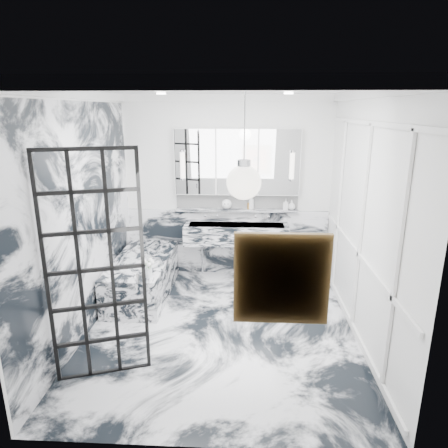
# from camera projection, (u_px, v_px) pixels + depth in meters

# --- Properties ---
(floor) EXTENTS (3.60, 3.60, 0.00)m
(floor) POSITION_uv_depth(u_px,v_px,m) (220.00, 328.00, 4.90)
(floor) COLOR silver
(floor) RESTS_ON ground
(ceiling) EXTENTS (3.60, 3.60, 0.00)m
(ceiling) POSITION_uv_depth(u_px,v_px,m) (220.00, 88.00, 4.12)
(ceiling) COLOR white
(ceiling) RESTS_ON wall_back
(wall_back) EXTENTS (3.60, 0.00, 3.60)m
(wall_back) POSITION_uv_depth(u_px,v_px,m) (227.00, 188.00, 6.24)
(wall_back) COLOR white
(wall_back) RESTS_ON floor
(wall_front) EXTENTS (3.60, 0.00, 3.60)m
(wall_front) POSITION_uv_depth(u_px,v_px,m) (204.00, 287.00, 2.78)
(wall_front) COLOR white
(wall_front) RESTS_ON floor
(wall_left) EXTENTS (0.00, 3.60, 3.60)m
(wall_left) POSITION_uv_depth(u_px,v_px,m) (82.00, 217.00, 4.59)
(wall_left) COLOR white
(wall_left) RESTS_ON floor
(wall_right) EXTENTS (0.00, 3.60, 3.60)m
(wall_right) POSITION_uv_depth(u_px,v_px,m) (364.00, 221.00, 4.43)
(wall_right) COLOR white
(wall_right) RESTS_ON floor
(marble_clad_back) EXTENTS (3.18, 0.05, 1.05)m
(marble_clad_back) POSITION_uv_depth(u_px,v_px,m) (227.00, 242.00, 6.46)
(marble_clad_back) COLOR silver
(marble_clad_back) RESTS_ON floor
(marble_clad_left) EXTENTS (0.02, 3.56, 2.68)m
(marble_clad_left) POSITION_uv_depth(u_px,v_px,m) (83.00, 222.00, 4.61)
(marble_clad_left) COLOR silver
(marble_clad_left) RESTS_ON floor
(panel_molding) EXTENTS (0.03, 3.40, 2.30)m
(panel_molding) POSITION_uv_depth(u_px,v_px,m) (361.00, 229.00, 4.46)
(panel_molding) COLOR white
(panel_molding) RESTS_ON floor
(soap_bottle_a) EXTENTS (0.11, 0.11, 0.23)m
(soap_bottle_a) POSITION_uv_depth(u_px,v_px,m) (251.00, 202.00, 6.19)
(soap_bottle_a) COLOR #8C5919
(soap_bottle_a) RESTS_ON ledge
(soap_bottle_b) EXTENTS (0.09, 0.09, 0.18)m
(soap_bottle_b) POSITION_uv_depth(u_px,v_px,m) (286.00, 204.00, 6.17)
(soap_bottle_b) COLOR #4C4C51
(soap_bottle_b) RESTS_ON ledge
(soap_bottle_c) EXTENTS (0.15, 0.15, 0.15)m
(soap_bottle_c) POSITION_uv_depth(u_px,v_px,m) (292.00, 205.00, 6.17)
(soap_bottle_c) COLOR silver
(soap_bottle_c) RESTS_ON ledge
(face_pot) EXTENTS (0.16, 0.16, 0.16)m
(face_pot) POSITION_uv_depth(u_px,v_px,m) (227.00, 204.00, 6.22)
(face_pot) COLOR white
(face_pot) RESTS_ON ledge
(amber_bottle) EXTENTS (0.04, 0.04, 0.10)m
(amber_bottle) POSITION_uv_depth(u_px,v_px,m) (249.00, 206.00, 6.21)
(amber_bottle) COLOR #8C5919
(amber_bottle) RESTS_ON ledge
(flower_vase) EXTENTS (0.08, 0.08, 0.12)m
(flower_vase) POSITION_uv_depth(u_px,v_px,m) (149.00, 273.00, 5.02)
(flower_vase) COLOR silver
(flower_vase) RESTS_ON bathtub
(crittall_door) EXTENTS (0.85, 0.31, 2.26)m
(crittall_door) POSITION_uv_depth(u_px,v_px,m) (96.00, 270.00, 3.77)
(crittall_door) COLOR black
(crittall_door) RESTS_ON floor
(artwork) EXTENTS (0.57, 0.05, 0.57)m
(artwork) POSITION_uv_depth(u_px,v_px,m) (282.00, 279.00, 2.78)
(artwork) COLOR #C54814
(artwork) RESTS_ON wall_front
(pendant_light) EXTENTS (0.27, 0.27, 0.27)m
(pendant_light) POSITION_uv_depth(u_px,v_px,m) (244.00, 182.00, 3.03)
(pendant_light) COLOR white
(pendant_light) RESTS_ON ceiling
(trough_sink) EXTENTS (1.60, 0.45, 0.30)m
(trough_sink) POSITION_uv_depth(u_px,v_px,m) (236.00, 234.00, 6.18)
(trough_sink) COLOR silver
(trough_sink) RESTS_ON wall_back
(ledge) EXTENTS (1.90, 0.14, 0.04)m
(ledge) POSITION_uv_depth(u_px,v_px,m) (237.00, 210.00, 6.24)
(ledge) COLOR silver
(ledge) RESTS_ON wall_back
(subway_tile) EXTENTS (1.90, 0.03, 0.23)m
(subway_tile) POSITION_uv_depth(u_px,v_px,m) (237.00, 201.00, 6.27)
(subway_tile) COLOR white
(subway_tile) RESTS_ON wall_back
(mirror_cabinet) EXTENTS (1.90, 0.16, 1.00)m
(mirror_cabinet) POSITION_uv_depth(u_px,v_px,m) (237.00, 162.00, 6.04)
(mirror_cabinet) COLOR white
(mirror_cabinet) RESTS_ON wall_back
(sconce_left) EXTENTS (0.07, 0.07, 0.40)m
(sconce_left) POSITION_uv_depth(u_px,v_px,m) (182.00, 165.00, 6.00)
(sconce_left) COLOR white
(sconce_left) RESTS_ON mirror_cabinet
(sconce_right) EXTENTS (0.07, 0.07, 0.40)m
(sconce_right) POSITION_uv_depth(u_px,v_px,m) (292.00, 166.00, 5.92)
(sconce_right) COLOR white
(sconce_right) RESTS_ON mirror_cabinet
(bathtub) EXTENTS (0.75, 1.65, 0.55)m
(bathtub) POSITION_uv_depth(u_px,v_px,m) (143.00, 276.00, 5.74)
(bathtub) COLOR silver
(bathtub) RESTS_ON floor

